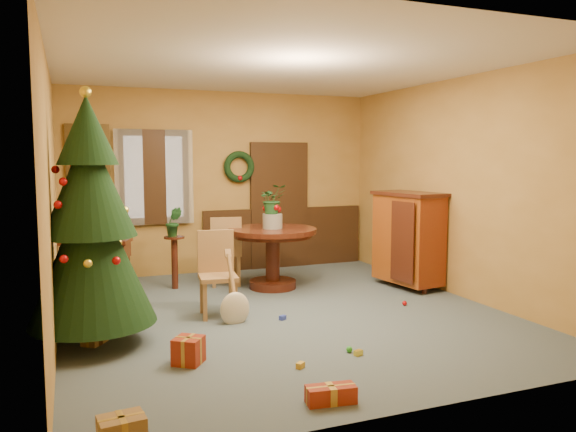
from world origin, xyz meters
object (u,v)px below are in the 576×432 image
dining_table (273,246)px  christmas_tree (90,225)px  writing_desk (96,254)px  chair_near (217,270)px  sideboard (408,236)px

dining_table → christmas_tree: 3.03m
christmas_tree → writing_desk: christmas_tree is taller
dining_table → chair_near: bearing=-136.1°
christmas_tree → writing_desk: 2.08m
chair_near → writing_desk: (-1.29, 1.37, 0.05)m
dining_table → sideboard: size_ratio=0.91×
writing_desk → sideboard: size_ratio=0.71×
dining_table → sideboard: sideboard is taller
dining_table → writing_desk: (-2.35, 0.35, -0.01)m
dining_table → writing_desk: size_ratio=1.28×
christmas_tree → sideboard: bearing=13.0°
writing_desk → dining_table: bearing=-8.4°
dining_table → writing_desk: bearing=171.6°
dining_table → writing_desk: 2.38m
dining_table → christmas_tree: bearing=-146.5°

